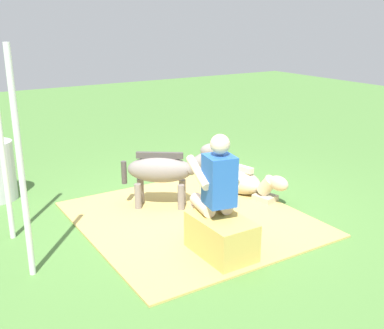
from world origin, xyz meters
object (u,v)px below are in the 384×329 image
hay_bale (221,237)px  pony_standing (167,170)px  tent_pole_mid (1,144)px  tent_pole_left (21,167)px  pony_lying (241,181)px  person_seated (215,187)px

hay_bale → pony_standing: 1.47m
pony_standing → tent_pole_mid: 2.01m
tent_pole_left → pony_lying: bearing=-77.8°
person_seated → tent_pole_left: tent_pole_left is taller
tent_pole_left → pony_standing: bearing=-68.6°
pony_lying → tent_pole_mid: tent_pole_mid is taller
pony_lying → tent_pole_left: bearing=102.2°
hay_bale → pony_standing: size_ratio=0.63×
tent_pole_left → tent_pole_mid: bearing=-0.6°
person_seated → pony_lying: size_ratio=0.96×
pony_standing → tent_pole_left: size_ratio=0.53×
hay_bale → person_seated: person_seated is taller
hay_bale → tent_pole_mid: 2.55m
pony_standing → pony_lying: size_ratio=0.86×
person_seated → pony_lying: 1.80m
person_seated → tent_pole_left: size_ratio=0.59×
person_seated → tent_pole_left: (0.51, 1.80, 0.39)m
pony_lying → hay_bale: bearing=136.0°
pony_standing → tent_pole_mid: tent_pole_mid is taller
pony_standing → pony_lying: (-0.10, -1.13, -0.34)m
person_seated → hay_bale: bearing=172.6°
person_seated → pony_standing: size_ratio=1.12×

